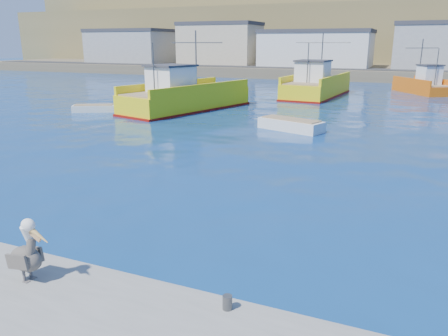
% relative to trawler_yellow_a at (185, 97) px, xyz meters
% --- Properties ---
extents(ground, '(260.00, 260.00, 0.00)m').
position_rel_trawler_yellow_a_xyz_m(ground, '(12.05, -22.94, -1.12)').
color(ground, navy).
rests_on(ground, ground).
extents(dock_bollards, '(36.20, 0.20, 0.30)m').
position_rel_trawler_yellow_a_xyz_m(dock_bollards, '(12.65, -26.34, -0.47)').
color(dock_bollards, '#4C4C4C').
rests_on(dock_bollards, dock).
extents(far_shore, '(200.00, 81.00, 24.00)m').
position_rel_trawler_yellow_a_xyz_m(far_shore, '(12.05, 86.27, 7.86)').
color(far_shore, brown).
rests_on(far_shore, ground).
extents(trawler_yellow_a, '(7.46, 13.38, 6.69)m').
position_rel_trawler_yellow_a_xyz_m(trawler_yellow_a, '(0.00, 0.00, 0.00)').
color(trawler_yellow_a, yellow).
rests_on(trawler_yellow_a, ground).
extents(trawler_yellow_b, '(5.99, 12.97, 6.69)m').
position_rel_trawler_yellow_a_xyz_m(trawler_yellow_b, '(8.36, 14.42, -0.00)').
color(trawler_yellow_b, yellow).
rests_on(trawler_yellow_b, ground).
extents(boat_orange, '(6.58, 8.17, 6.01)m').
position_rel_trawler_yellow_a_xyz_m(boat_orange, '(19.03, 21.89, -0.11)').
color(boat_orange, '#D4590C').
rests_on(boat_orange, ground).
extents(skiff_left, '(3.62, 2.72, 0.75)m').
position_rel_trawler_yellow_a_xyz_m(skiff_left, '(-6.55, -3.97, -0.88)').
color(skiff_left, silver).
rests_on(skiff_left, ground).
extents(skiff_mid, '(4.66, 2.92, 0.96)m').
position_rel_trawler_yellow_a_xyz_m(skiff_mid, '(10.79, -5.28, -0.81)').
color(skiff_mid, silver).
rests_on(skiff_mid, ground).
extents(pelican, '(1.23, 0.52, 1.52)m').
position_rel_trawler_yellow_a_xyz_m(pelican, '(10.53, -27.07, 0.03)').
color(pelican, '#595451').
rests_on(pelican, dock).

